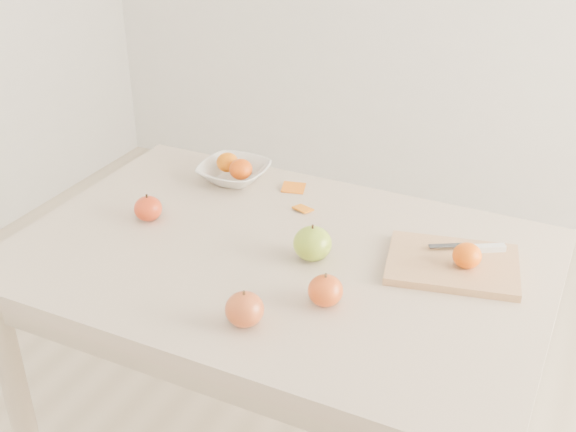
% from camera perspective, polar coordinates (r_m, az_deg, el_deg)
% --- Properties ---
extents(table, '(1.20, 0.80, 0.75)m').
position_cam_1_polar(table, '(1.69, -0.74, -5.77)').
color(table, '#C6B096').
rests_on(table, ground).
extents(cutting_board, '(0.32, 0.26, 0.02)m').
position_cam_1_polar(cutting_board, '(1.62, 12.87, -3.74)').
color(cutting_board, tan).
rests_on(cutting_board, table).
extents(board_tangerine, '(0.06, 0.06, 0.05)m').
position_cam_1_polar(board_tangerine, '(1.58, 13.97, -3.05)').
color(board_tangerine, '#C96107').
rests_on(board_tangerine, cutting_board).
extents(fruit_bowl, '(0.18, 0.18, 0.05)m').
position_cam_1_polar(fruit_bowl, '(1.96, -4.29, 3.45)').
color(fruit_bowl, silver).
rests_on(fruit_bowl, table).
extents(bowl_tangerine_near, '(0.06, 0.06, 0.05)m').
position_cam_1_polar(bowl_tangerine_near, '(1.97, -4.80, 4.26)').
color(bowl_tangerine_near, orange).
rests_on(bowl_tangerine_near, fruit_bowl).
extents(bowl_tangerine_far, '(0.06, 0.06, 0.05)m').
position_cam_1_polar(bowl_tangerine_far, '(1.92, -3.75, 3.71)').
color(bowl_tangerine_far, '#C83507').
rests_on(bowl_tangerine_far, fruit_bowl).
extents(orange_peel_a, '(0.07, 0.06, 0.01)m').
position_cam_1_polar(orange_peel_a, '(1.91, 0.43, 2.13)').
color(orange_peel_a, orange).
rests_on(orange_peel_a, table).
extents(orange_peel_b, '(0.05, 0.05, 0.01)m').
position_cam_1_polar(orange_peel_b, '(1.81, 1.18, 0.52)').
color(orange_peel_b, orange).
rests_on(orange_peel_b, table).
extents(paring_knife, '(0.16, 0.08, 0.01)m').
position_cam_1_polar(paring_knife, '(1.66, 15.08, -2.43)').
color(paring_knife, white).
rests_on(paring_knife, cutting_board).
extents(apple_green, '(0.09, 0.09, 0.08)m').
position_cam_1_polar(apple_green, '(1.59, 1.94, -2.18)').
color(apple_green, '#659213').
rests_on(apple_green, table).
extents(apple_red_b, '(0.07, 0.07, 0.06)m').
position_cam_1_polar(apple_red_b, '(1.78, -11.00, 0.58)').
color(apple_red_b, '#8C0507').
rests_on(apple_red_b, table).
extents(apple_red_e, '(0.07, 0.07, 0.06)m').
position_cam_1_polar(apple_red_e, '(1.45, 2.97, -5.90)').
color(apple_red_e, '#A52915').
rests_on(apple_red_e, table).
extents(apple_red_c, '(0.08, 0.08, 0.07)m').
position_cam_1_polar(apple_red_c, '(1.40, -3.46, -7.36)').
color(apple_red_c, maroon).
rests_on(apple_red_c, table).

